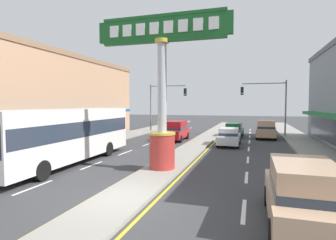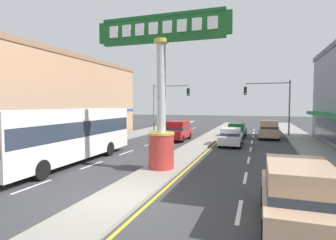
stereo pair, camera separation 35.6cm
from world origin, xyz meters
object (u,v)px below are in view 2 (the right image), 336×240
Objects in this scene: traffic_light_right_side at (272,98)px; sedan_far_left_oncoming at (231,137)px; storefront_left at (43,99)px; sedan_far_right_lane at (237,130)px; pedestrian_near_kerb at (16,144)px; district_sign at (161,96)px; traffic_light_left_side at (167,99)px; suv_kerb_right at (269,129)px; suv_mid_left_lane at (298,195)px; suv_near_right_lane at (178,130)px; bus_near_left_lane at (67,132)px; street_bench at (19,154)px.

sedan_far_left_oncoming is at bearing -113.26° from traffic_light_right_side.
storefront_left is 20.14m from sedan_far_right_lane.
traffic_light_right_side reaches higher than pedestrian_near_kerb.
district_sign is 20.33m from traffic_light_left_side.
suv_mid_left_lane is at bearing -89.99° from suv_kerb_right.
suv_mid_left_lane is (8.66, -17.43, 0.00)m from suv_near_right_lane.
traffic_light_left_side is 0.55× the size of bus_near_left_lane.
traffic_light_right_side is at bearing 26.61° from sedan_far_right_lane.
sedan_far_right_lane is at bearing 174.79° from suv_kerb_right.
bus_near_left_lane reaches higher than suv_mid_left_lane.
street_bench is (-14.63, -19.89, -3.60)m from traffic_light_right_side.
traffic_light_right_side is 24.95m from pedestrian_near_kerb.
pedestrian_near_kerb reaches higher than sedan_far_right_lane.
sedan_far_right_lane is 0.93× the size of suv_kerb_right.
street_bench is 0.95× the size of pedestrian_near_kerb.
street_bench is at bearing -170.79° from district_sign.
street_bench is at bearing -150.68° from bus_near_left_lane.
district_sign is at bearing 9.21° from street_bench.
storefront_left is at bearing -153.15° from traffic_light_right_side.
sedan_far_left_oncoming is (17.72, 2.45, -3.33)m from storefront_left.
suv_kerb_right is at bearing 70.02° from district_sign.
suv_near_right_lane is at bearing 74.97° from bus_near_left_lane.
traffic_light_right_side is at bearing 82.15° from suv_kerb_right.
suv_kerb_right is at bearing 51.14° from street_bench.
bus_near_left_lane reaches higher than sedan_far_right_lane.
suv_near_right_lane is (-8.94, -6.26, -3.26)m from traffic_light_right_side.
suv_near_right_lane is (-2.68, 12.27, -3.01)m from district_sign.
suv_kerb_right is 22.85m from street_bench.
pedestrian_near_kerb reaches higher than street_bench.
district_sign is at bearing -27.25° from storefront_left.
storefront_left is 2.08× the size of bus_near_left_lane.
pedestrian_near_kerb is (6.08, -8.73, -2.98)m from storefront_left.
suv_mid_left_lane is 14.84m from street_bench.
suv_mid_left_lane is (-0.29, -23.70, -3.26)m from traffic_light_right_side.
suv_mid_left_lane is (21.02, -12.91, -3.13)m from storefront_left.
suv_near_right_lane and suv_mid_left_lane have the same top height.
sedan_far_left_oncoming is 7.06m from suv_kerb_right.
bus_near_left_lane is 13.05m from suv_mid_left_lane.
traffic_light_left_side is 12.55m from traffic_light_right_side.
bus_near_left_lane is 2.99m from street_bench.
suv_kerb_right is 2.78× the size of pedestrian_near_kerb.
bus_near_left_lane reaches higher than street_bench.
district_sign is 9.11m from street_bench.
storefront_left is 14.54m from traffic_light_left_side.
traffic_light_left_side is at bearing 116.55° from suv_mid_left_lane.
suv_near_right_lane is at bearing 102.32° from district_sign.
sedan_far_left_oncoming is (-3.30, 15.36, -0.20)m from suv_mid_left_lane.
suv_mid_left_lane reaches higher than pedestrian_near_kerb.
district_sign is 12.92m from suv_near_right_lane.
storefront_left reaches higher than traffic_light_left_side.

